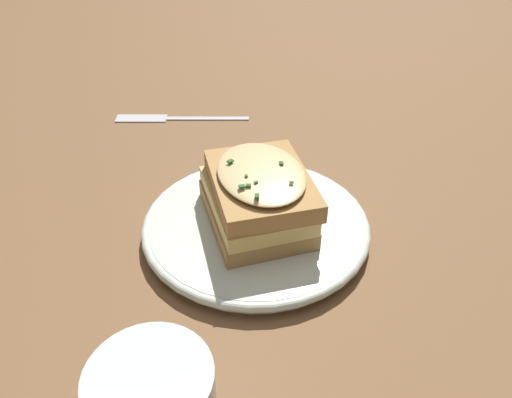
% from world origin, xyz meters
% --- Properties ---
extents(ground_plane, '(2.40, 2.40, 0.00)m').
position_xyz_m(ground_plane, '(0.00, 0.00, 0.00)').
color(ground_plane, brown).
extents(dinner_plate, '(0.23, 0.23, 0.02)m').
position_xyz_m(dinner_plate, '(0.00, 0.01, 0.01)').
color(dinner_plate, silver).
rests_on(dinner_plate, ground_plane).
extents(sandwich, '(0.14, 0.11, 0.06)m').
position_xyz_m(sandwich, '(0.00, 0.01, 0.05)').
color(sandwich, '#B2844C').
rests_on(sandwich, dinner_plate).
extents(fork, '(0.04, 0.19, 0.00)m').
position_xyz_m(fork, '(-0.27, -0.08, 0.00)').
color(fork, silver).
rests_on(fork, ground_plane).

